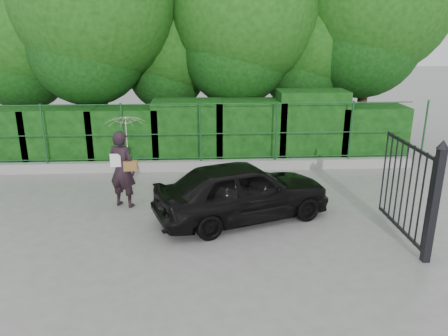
{
  "coord_description": "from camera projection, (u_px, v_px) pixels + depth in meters",
  "views": [
    {
      "loc": [
        0.42,
        -8.27,
        4.22
      ],
      "look_at": [
        0.94,
        1.3,
        1.1
      ],
      "focal_mm": 35.0,
      "sensor_mm": 36.0,
      "label": 1
    }
  ],
  "objects": [
    {
      "name": "car",
      "position": [
        243.0,
        190.0,
        9.87
      ],
      "size": [
        4.31,
        2.88,
        1.36
      ],
      "primitive_type": "imported",
      "rotation": [
        0.0,
        0.0,
        1.92
      ],
      "color": "black",
      "rests_on": "ground"
    },
    {
      "name": "hedge",
      "position": [
        193.0,
        132.0,
        14.07
      ],
      "size": [
        14.2,
        1.2,
        2.28
      ],
      "color": "black",
      "rests_on": "ground"
    },
    {
      "name": "gate",
      "position": [
        421.0,
        193.0,
        8.32
      ],
      "size": [
        0.22,
        2.33,
        2.36
      ],
      "color": "black",
      "rests_on": "ground"
    },
    {
      "name": "ground",
      "position": [
        183.0,
        238.0,
        9.13
      ],
      "size": [
        80.0,
        80.0,
        0.0
      ],
      "primitive_type": "plane",
      "color": "gray"
    },
    {
      "name": "trees",
      "position": [
        220.0,
        14.0,
        15.11
      ],
      "size": [
        17.1,
        6.15,
        8.08
      ],
      "color": "black",
      "rests_on": "ground"
    },
    {
      "name": "kerb",
      "position": [
        188.0,
        166.0,
        13.36
      ],
      "size": [
        14.0,
        0.25,
        0.3
      ],
      "primitive_type": "cube",
      "color": "#9E9E99",
      "rests_on": "ground"
    },
    {
      "name": "fence",
      "position": [
        194.0,
        132.0,
        13.05
      ],
      "size": [
        14.13,
        0.06,
        1.8
      ],
      "color": "#154621",
      "rests_on": "kerb"
    },
    {
      "name": "woman",
      "position": [
        124.0,
        150.0,
        10.37
      ],
      "size": [
        1.02,
        0.95,
        2.24
      ],
      "color": "black",
      "rests_on": "ground"
    }
  ]
}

